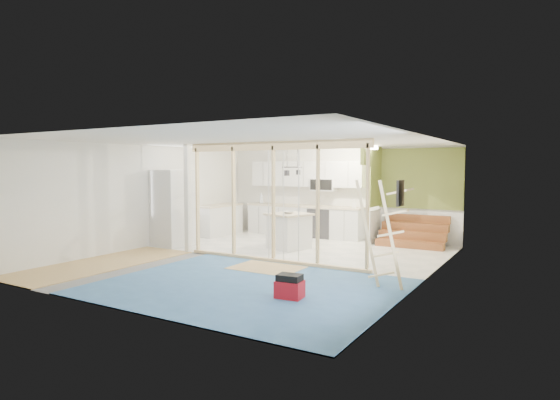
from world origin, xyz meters
The scene contains 17 objects.
room centered at (0.00, 0.00, 1.30)m, with size 7.01×8.01×2.61m.
floor_overlays centered at (0.07, 0.06, 0.01)m, with size 7.00×8.00×0.03m.
stud_frame centered at (-0.24, 0.00, 1.59)m, with size 4.66×0.14×2.60m.
base_cabinets centered at (-1.61, 3.36, 0.47)m, with size 4.45×2.24×0.93m.
upper_cabinets centered at (-0.84, 3.82, 1.82)m, with size 3.60×0.41×0.85m.
green_partition centered at (2.04, 3.66, 0.94)m, with size 2.25×1.51×2.60m.
pot_rack centered at (-0.31, 1.89, 2.00)m, with size 0.52×0.52×0.72m.
sheathing_panel centered at (3.48, -2.00, 1.30)m, with size 0.02×4.00×2.60m, color tan.
electrical_panel centered at (3.43, -1.40, 1.65)m, with size 0.04×0.30×0.40m, color #38383D.
ceiling_light centered at (1.40, 3.00, 2.54)m, with size 0.32×0.32×0.08m, color #FFEABF.
fridge centered at (-3.02, 0.45, 0.99)m, with size 0.93×0.90×1.98m.
island centered at (-0.21, 1.58, 0.45)m, with size 1.17×1.17×0.90m.
bowl centered at (-0.19, 1.52, 0.93)m, with size 0.25×0.25×0.06m, color beige.
soap_bottle_a centered at (-2.39, 3.69, 1.09)m, with size 0.12×0.12×0.32m, color silver.
soap_bottle_b centered at (0.70, 3.64, 1.04)m, with size 0.10×0.10×0.21m, color white.
toolbox centered at (1.97, -2.25, 0.19)m, with size 0.44×0.35×0.39m.
ladder centered at (3.01, -0.98, 0.93)m, with size 0.96×0.21×1.82m.
Camera 1 is at (5.47, -8.48, 2.04)m, focal length 30.00 mm.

